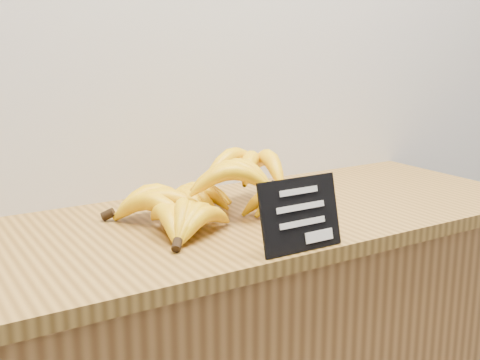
% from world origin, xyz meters
% --- Properties ---
extents(counter_top, '(1.46, 0.54, 0.03)m').
position_xyz_m(counter_top, '(-0.01, 2.75, 0.92)').
color(counter_top, olive).
rests_on(counter_top, counter).
extents(chalkboard_sign, '(0.16, 0.04, 0.13)m').
position_xyz_m(chalkboard_sign, '(0.00, 2.51, 0.99)').
color(chalkboard_sign, black).
rests_on(chalkboard_sign, counter_top).
extents(banana_pile, '(0.47, 0.34, 0.12)m').
position_xyz_m(banana_pile, '(-0.01, 2.76, 0.98)').
color(banana_pile, yellow).
rests_on(banana_pile, counter_top).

